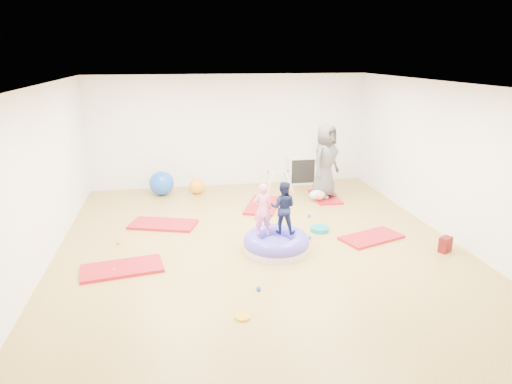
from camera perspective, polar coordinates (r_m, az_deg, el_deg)
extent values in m
cube|color=#B68C39|center=(8.20, 0.38, -6.63)|extent=(7.00, 8.00, 0.01)
cube|color=white|center=(7.53, 0.42, 13.29)|extent=(7.00, 8.00, 0.01)
cube|color=white|center=(11.62, -3.28, 7.61)|extent=(7.00, 0.01, 2.80)
cube|color=white|center=(4.12, 10.93, -10.56)|extent=(7.00, 0.01, 2.80)
cube|color=white|center=(7.91, -25.40, 1.53)|extent=(0.01, 8.00, 2.80)
cube|color=white|center=(9.06, 22.76, 3.63)|extent=(0.01, 8.00, 2.80)
cube|color=#A50D14|center=(7.60, -16.39, -9.14)|extent=(1.34, 0.82, 0.05)
cube|color=#A50D14|center=(9.26, -11.54, -3.97)|extent=(1.42, 1.01, 0.05)
cube|color=#A50D14|center=(10.19, 0.86, -1.68)|extent=(1.07, 1.43, 0.05)
cube|color=#A50D14|center=(8.72, 14.23, -5.53)|extent=(1.28, 0.93, 0.05)
cube|color=#A50D14|center=(10.91, 8.63, -0.62)|extent=(0.59, 1.13, 0.05)
cylinder|color=silver|center=(7.96, 2.53, -6.92)|extent=(1.11, 1.11, 0.13)
torus|color=#4D44CE|center=(7.91, 2.55, -6.16)|extent=(1.14, 1.14, 0.30)
ellipsoid|color=#4D44CE|center=(7.94, 2.54, -6.63)|extent=(0.61, 0.61, 0.27)
imported|color=pink|center=(7.72, 0.81, -1.86)|extent=(0.36, 0.27, 0.92)
imported|color=#12193B|center=(7.83, 3.41, -1.61)|extent=(0.54, 0.48, 0.92)
imported|color=#4C4C4C|center=(10.65, 8.66, 3.87)|extent=(1.00, 0.95, 1.72)
ellipsoid|color=white|center=(10.61, 7.70, -0.33)|extent=(0.38, 0.25, 0.22)
sphere|color=tan|center=(10.45, 8.00, -0.47)|extent=(0.18, 0.18, 0.18)
sphere|color=blue|center=(6.71, 0.32, -11.97)|extent=(0.07, 0.07, 0.07)
sphere|color=#CE3F2A|center=(7.57, -17.39, -9.28)|extent=(0.07, 0.07, 0.07)
sphere|color=#CE3F2A|center=(8.52, -0.38, -5.44)|extent=(0.07, 0.07, 0.07)
sphere|color=#CE3F2A|center=(9.38, 0.48, -3.30)|extent=(0.07, 0.07, 0.07)
sphere|color=blue|center=(9.59, 6.67, -2.96)|extent=(0.07, 0.07, 0.07)
sphere|color=#1C8534|center=(8.36, 12.43, -6.32)|extent=(0.07, 0.07, 0.07)
sphere|color=#1C8534|center=(8.49, 6.71, -5.65)|extent=(0.07, 0.07, 0.07)
sphere|color=#E8A70F|center=(8.58, -16.86, -6.05)|extent=(0.07, 0.07, 0.07)
sphere|color=blue|center=(8.76, 5.71, -4.89)|extent=(0.07, 0.07, 0.07)
sphere|color=blue|center=(11.18, -11.71, 1.08)|extent=(0.59, 0.59, 0.59)
sphere|color=#FF9E1D|center=(11.17, -7.40, 0.76)|extent=(0.39, 0.39, 0.39)
cylinder|color=white|center=(11.00, 1.78, 1.10)|extent=(0.19, 0.20, 0.52)
cylinder|color=white|center=(11.42, 1.32, 1.69)|extent=(0.19, 0.20, 0.52)
cylinder|color=white|center=(11.11, 4.22, 1.22)|extent=(0.19, 0.20, 0.52)
cylinder|color=white|center=(11.53, 3.68, 1.80)|extent=(0.19, 0.20, 0.52)
cylinder|color=white|center=(11.20, 2.77, 2.58)|extent=(0.50, 0.03, 0.03)
sphere|color=#CE3F2A|center=(11.15, 1.50, 2.52)|extent=(0.06, 0.06, 0.06)
sphere|color=blue|center=(11.26, 4.02, 2.63)|extent=(0.06, 0.06, 0.06)
cube|color=white|center=(12.01, 5.69, 2.77)|extent=(0.71, 0.35, 0.71)
cube|color=black|center=(11.85, 5.91, 2.57)|extent=(0.61, 0.02, 0.61)
cube|color=white|center=(11.96, 5.75, 2.71)|extent=(0.02, 0.24, 0.63)
cube|color=white|center=(11.96, 5.75, 2.71)|extent=(0.63, 0.24, 0.02)
cylinder|color=#0D8D99|center=(8.88, 7.95, -4.62)|extent=(0.36, 0.36, 0.08)
cube|color=#A30A0A|center=(8.53, 22.59, -6.08)|extent=(0.27, 0.24, 0.27)
cylinder|color=#E8A70F|center=(6.11, -1.70, -15.35)|extent=(0.20, 0.20, 0.03)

